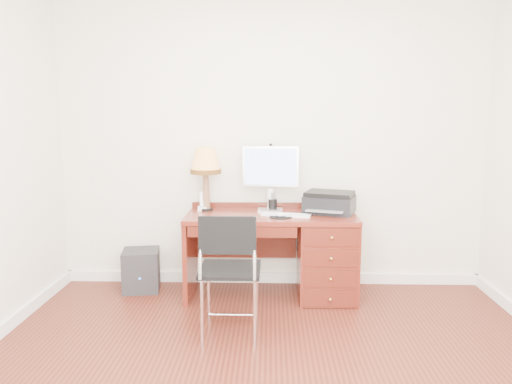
{
  "coord_description": "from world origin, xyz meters",
  "views": [
    {
      "loc": [
        -0.01,
        -2.95,
        1.63
      ],
      "look_at": [
        -0.13,
        1.2,
        0.98
      ],
      "focal_mm": 35.0,
      "sensor_mm": 36.0,
      "label": 1
    }
  ],
  "objects_px": {
    "printer": "(329,202)",
    "desk": "(307,251)",
    "leg_lamp": "(206,165)",
    "equipment_box": "(141,270)",
    "chair": "(229,263)",
    "phone": "(202,205)",
    "monitor": "(270,170)"
  },
  "relations": [
    {
      "from": "printer",
      "to": "desk",
      "type": "bearing_deg",
      "value": -138.96
    },
    {
      "from": "leg_lamp",
      "to": "equipment_box",
      "type": "relative_size",
      "value": 1.52
    },
    {
      "from": "chair",
      "to": "equipment_box",
      "type": "distance_m",
      "value": 1.39
    },
    {
      "from": "phone",
      "to": "printer",
      "type": "bearing_deg",
      "value": -10.37
    },
    {
      "from": "desk",
      "to": "printer",
      "type": "relative_size",
      "value": 2.92
    },
    {
      "from": "printer",
      "to": "phone",
      "type": "height_order",
      "value": "printer"
    },
    {
      "from": "desk",
      "to": "equipment_box",
      "type": "height_order",
      "value": "desk"
    },
    {
      "from": "printer",
      "to": "leg_lamp",
      "type": "relative_size",
      "value": 0.89
    },
    {
      "from": "printer",
      "to": "leg_lamp",
      "type": "bearing_deg",
      "value": -165.03
    },
    {
      "from": "equipment_box",
      "to": "phone",
      "type": "bearing_deg",
      "value": -3.67
    },
    {
      "from": "leg_lamp",
      "to": "phone",
      "type": "xyz_separation_m",
      "value": [
        -0.04,
        -0.01,
        -0.37
      ]
    },
    {
      "from": "desk",
      "to": "chair",
      "type": "relative_size",
      "value": 1.6
    },
    {
      "from": "desk",
      "to": "printer",
      "type": "distance_m",
      "value": 0.48
    },
    {
      "from": "desk",
      "to": "phone",
      "type": "distance_m",
      "value": 1.04
    },
    {
      "from": "monitor",
      "to": "phone",
      "type": "height_order",
      "value": "monitor"
    },
    {
      "from": "monitor",
      "to": "equipment_box",
      "type": "relative_size",
      "value": 1.55
    },
    {
      "from": "leg_lamp",
      "to": "chair",
      "type": "bearing_deg",
      "value": -74.13
    },
    {
      "from": "monitor",
      "to": "leg_lamp",
      "type": "distance_m",
      "value": 0.59
    },
    {
      "from": "monitor",
      "to": "printer",
      "type": "relative_size",
      "value": 1.15
    },
    {
      "from": "desk",
      "to": "phone",
      "type": "relative_size",
      "value": 8.68
    },
    {
      "from": "desk",
      "to": "chair",
      "type": "height_order",
      "value": "chair"
    },
    {
      "from": "monitor",
      "to": "phone",
      "type": "xyz_separation_m",
      "value": [
        -0.63,
        -0.04,
        -0.32
      ]
    },
    {
      "from": "phone",
      "to": "desk",
      "type": "bearing_deg",
      "value": -15.99
    },
    {
      "from": "phone",
      "to": "leg_lamp",
      "type": "bearing_deg",
      "value": 2.63
    },
    {
      "from": "leg_lamp",
      "to": "equipment_box",
      "type": "distance_m",
      "value": 1.16
    },
    {
      "from": "monitor",
      "to": "desk",
      "type": "bearing_deg",
      "value": -26.96
    },
    {
      "from": "equipment_box",
      "to": "leg_lamp",
      "type": "bearing_deg",
      "value": -3.41
    },
    {
      "from": "leg_lamp",
      "to": "equipment_box",
      "type": "height_order",
      "value": "leg_lamp"
    },
    {
      "from": "equipment_box",
      "to": "printer",
      "type": "bearing_deg",
      "value": -9.54
    },
    {
      "from": "printer",
      "to": "phone",
      "type": "relative_size",
      "value": 2.98
    },
    {
      "from": "monitor",
      "to": "printer",
      "type": "distance_m",
      "value": 0.61
    },
    {
      "from": "equipment_box",
      "to": "monitor",
      "type": "bearing_deg",
      "value": -4.61
    }
  ]
}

